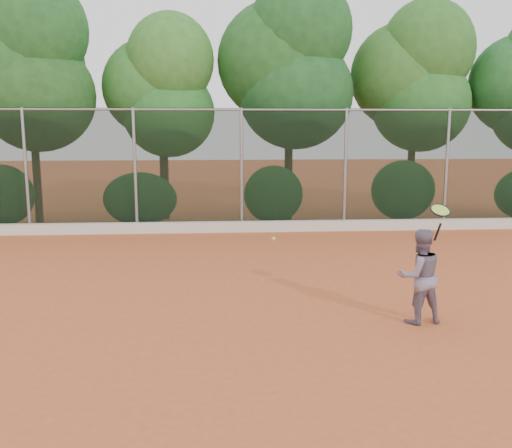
{
  "coord_description": "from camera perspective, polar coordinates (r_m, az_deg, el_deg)",
  "views": [
    {
      "loc": [
        -0.71,
        -9.25,
        3.06
      ],
      "look_at": [
        0.0,
        1.0,
        1.25
      ],
      "focal_mm": 40.0,
      "sensor_mm": 36.0,
      "label": 1
    }
  ],
  "objects": [
    {
      "name": "foliage_backdrop",
      "position": [
        18.28,
        -3.54,
        14.18
      ],
      "size": [
        23.7,
        3.63,
        7.55
      ],
      "color": "#432719",
      "rests_on": "ground"
    },
    {
      "name": "concrete_curb",
      "position": [
        16.35,
        -1.4,
        -0.26
      ],
      "size": [
        24.0,
        0.2,
        0.3
      ],
      "primitive_type": "cube",
      "color": "beige",
      "rests_on": "ground"
    },
    {
      "name": "ground",
      "position": [
        9.77,
        0.41,
        -8.26
      ],
      "size": [
        80.0,
        80.0,
        0.0
      ],
      "primitive_type": "plane",
      "color": "#C5592E",
      "rests_on": "ground"
    },
    {
      "name": "tennis_racket",
      "position": [
        9.07,
        17.93,
        1.09
      ],
      "size": [
        0.35,
        0.32,
        0.59
      ],
      "color": "black",
      "rests_on": "ground"
    },
    {
      "name": "tennis_ball_in_flight",
      "position": [
        8.85,
        1.77,
        -1.49
      ],
      "size": [
        0.07,
        0.07,
        0.07
      ],
      "color": "gold",
      "rests_on": "ground"
    },
    {
      "name": "chainlink_fence",
      "position": [
        16.31,
        -1.46,
        5.77
      ],
      "size": [
        24.09,
        0.09,
        3.5
      ],
      "color": "black",
      "rests_on": "ground"
    },
    {
      "name": "tennis_player",
      "position": [
        9.18,
        16.02,
        -5.04
      ],
      "size": [
        0.79,
        0.65,
        1.48
      ],
      "primitive_type": "imported",
      "rotation": [
        0.0,
        0.0,
        3.27
      ],
      "color": "slate",
      "rests_on": "ground"
    }
  ]
}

